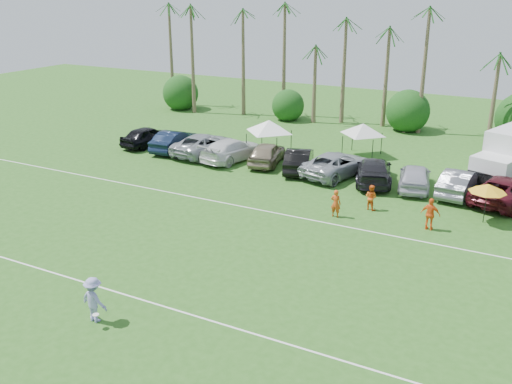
% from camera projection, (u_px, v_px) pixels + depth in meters
% --- Properties ---
extents(ground, '(120.00, 120.00, 0.00)m').
position_uv_depth(ground, '(52.00, 302.00, 25.11)').
color(ground, '#295A1B').
rests_on(ground, ground).
extents(field_lines, '(80.00, 12.10, 0.01)m').
position_uv_depth(field_lines, '(162.00, 236.00, 31.76)').
color(field_lines, white).
rests_on(field_lines, ground).
extents(palm_tree_0, '(2.40, 2.40, 8.90)m').
position_uv_depth(palm_tree_0, '(160.00, 39.00, 63.79)').
color(palm_tree_0, brown).
rests_on(palm_tree_0, ground).
extents(palm_tree_1, '(2.40, 2.40, 9.90)m').
position_uv_depth(palm_tree_1, '(197.00, 33.00, 61.31)').
color(palm_tree_1, brown).
rests_on(palm_tree_1, ground).
extents(palm_tree_2, '(2.40, 2.40, 10.90)m').
position_uv_depth(palm_tree_2, '(238.00, 26.00, 58.82)').
color(palm_tree_2, brown).
rests_on(palm_tree_2, ground).
extents(palm_tree_3, '(2.40, 2.40, 11.90)m').
position_uv_depth(palm_tree_3, '(273.00, 18.00, 56.78)').
color(palm_tree_3, brown).
rests_on(palm_tree_3, ground).
extents(palm_tree_4, '(2.40, 2.40, 8.90)m').
position_uv_depth(palm_tree_4, '(309.00, 47.00, 55.91)').
color(palm_tree_4, brown).
rests_on(palm_tree_4, ground).
extents(palm_tree_5, '(2.40, 2.40, 9.90)m').
position_uv_depth(palm_tree_5, '(348.00, 39.00, 53.86)').
color(palm_tree_5, brown).
rests_on(palm_tree_5, ground).
extents(palm_tree_6, '(2.40, 2.40, 10.90)m').
position_uv_depth(palm_tree_6, '(391.00, 31.00, 51.81)').
color(palm_tree_6, brown).
rests_on(palm_tree_6, ground).
extents(palm_tree_7, '(2.40, 2.40, 11.90)m').
position_uv_depth(palm_tree_7, '(437.00, 23.00, 49.77)').
color(palm_tree_7, brown).
rests_on(palm_tree_7, ground).
extents(palm_tree_8, '(2.40, 2.40, 8.90)m').
position_uv_depth(palm_tree_8, '(493.00, 56.00, 48.46)').
color(palm_tree_8, brown).
rests_on(palm_tree_8, ground).
extents(bush_tree_0, '(4.00, 4.00, 4.00)m').
position_uv_depth(bush_tree_0, '(190.00, 91.00, 65.25)').
color(bush_tree_0, brown).
rests_on(bush_tree_0, ground).
extents(bush_tree_1, '(4.00, 4.00, 4.00)m').
position_uv_depth(bush_tree_1, '(293.00, 101.00, 59.56)').
color(bush_tree_1, brown).
rests_on(bush_tree_1, ground).
extents(bush_tree_2, '(4.00, 4.00, 4.00)m').
position_uv_depth(bush_tree_2, '(408.00, 112.00, 54.30)').
color(bush_tree_2, brown).
rests_on(bush_tree_2, ground).
extents(sideline_player_a, '(0.63, 0.42, 1.71)m').
position_uv_depth(sideline_player_a, '(336.00, 203.00, 34.12)').
color(sideline_player_a, '#CA4816').
rests_on(sideline_player_a, ground).
extents(sideline_player_b, '(0.93, 0.82, 1.60)m').
position_uv_depth(sideline_player_b, '(371.00, 197.00, 35.25)').
color(sideline_player_b, orange).
rests_on(sideline_player_b, ground).
extents(sideline_player_c, '(1.13, 0.51, 1.89)m').
position_uv_depth(sideline_player_c, '(430.00, 214.00, 32.26)').
color(sideline_player_c, orange).
rests_on(sideline_player_c, ground).
extents(box_truck, '(4.86, 7.65, 3.70)m').
position_uv_depth(box_truck, '(512.00, 155.00, 39.91)').
color(box_truck, silver).
rests_on(box_truck, ground).
extents(canopy_tent_left, '(4.21, 4.21, 3.41)m').
position_uv_depth(canopy_tent_left, '(269.00, 120.00, 45.88)').
color(canopy_tent_left, black).
rests_on(canopy_tent_left, ground).
extents(canopy_tent_right, '(3.89, 3.89, 3.15)m').
position_uv_depth(canopy_tent_right, '(363.00, 124.00, 45.72)').
color(canopy_tent_right, black).
rests_on(canopy_tent_right, ground).
extents(market_umbrella, '(2.15, 2.15, 2.40)m').
position_uv_depth(market_umbrella, '(488.00, 188.00, 32.84)').
color(market_umbrella, black).
rests_on(market_umbrella, ground).
extents(frisbee_player, '(1.33, 0.93, 1.98)m').
position_uv_depth(frisbee_player, '(94.00, 300.00, 23.40)').
color(frisbee_player, '#8F8ECA').
rests_on(frisbee_player, ground).
extents(parked_car_0, '(2.83, 5.36, 1.74)m').
position_uv_depth(parked_car_0, '(148.00, 136.00, 49.23)').
color(parked_car_0, black).
rests_on(parked_car_0, ground).
extents(parked_car_1, '(2.33, 5.43, 1.74)m').
position_uv_depth(parked_car_1, '(174.00, 141.00, 47.85)').
color(parked_car_1, black).
rests_on(parked_car_1, ground).
extents(parked_car_2, '(3.43, 6.49, 1.74)m').
position_uv_depth(parked_car_2, '(204.00, 144.00, 46.74)').
color(parked_car_2, '#959BA0').
rests_on(parked_car_2, ground).
extents(parked_car_3, '(3.49, 6.34, 1.74)m').
position_uv_depth(parked_car_3, '(232.00, 150.00, 45.20)').
color(parked_car_3, silver).
rests_on(parked_car_3, ground).
extents(parked_car_4, '(3.01, 5.41, 1.74)m').
position_uv_depth(parked_car_4, '(267.00, 153.00, 44.26)').
color(parked_car_4, gray).
rests_on(parked_car_4, ground).
extents(parked_car_5, '(3.38, 5.59, 1.74)m').
position_uv_depth(parked_car_5, '(299.00, 160.00, 42.66)').
color(parked_car_5, black).
rests_on(parked_car_5, ground).
extents(parked_car_6, '(4.30, 6.77, 1.74)m').
position_uv_depth(parked_car_6, '(336.00, 164.00, 41.55)').
color(parked_car_6, '#969CA2').
rests_on(parked_car_6, ground).
extents(parked_car_7, '(4.06, 6.44, 1.74)m').
position_uv_depth(parked_car_7, '(374.00, 170.00, 40.13)').
color(parked_car_7, black).
rests_on(parked_car_7, ground).
extents(parked_car_8, '(3.05, 5.42, 1.74)m').
position_uv_depth(parked_car_8, '(415.00, 177.00, 38.86)').
color(parked_car_8, '#B2B1BF').
rests_on(parked_car_8, ground).
extents(parked_car_9, '(2.24, 5.40, 1.74)m').
position_uv_depth(parked_car_9, '(459.00, 182.00, 37.71)').
color(parked_car_9, slate).
rests_on(parked_car_9, ground).
extents(parked_car_10, '(4.43, 6.80, 1.74)m').
position_uv_depth(parked_car_10, '(506.00, 190.00, 36.34)').
color(parked_car_10, '#4E111B').
rests_on(parked_car_10, ground).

